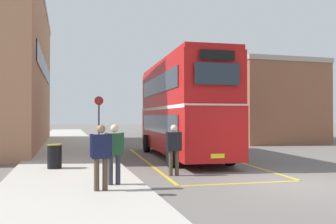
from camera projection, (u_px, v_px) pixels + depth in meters
The scene contains 12 objects.
ground_plane at pixel (167, 146), 24.73m from camera, with size 135.60×135.60×0.00m, color #66605B.
sidewalk_left at pixel (68, 145), 25.26m from camera, with size 4.00×57.60×0.14m, color #B2ADA3.
brick_building_left at pixel (2, 72), 24.32m from camera, with size 5.52×19.67×10.13m.
depot_building_right at pixel (249, 104), 31.86m from camera, with size 6.97×12.90×6.37m.
double_decker_bus at pixel (182, 107), 17.94m from camera, with size 3.21×10.21×4.75m.
single_deck_bus at pixel (165, 120), 39.24m from camera, with size 3.12×8.86×3.02m.
pedestrian_boarding at pixel (174, 146), 12.52m from camera, with size 0.59×0.25×1.77m.
pedestrian_waiting_near at pixel (114, 150), 10.16m from camera, with size 0.57×0.28×1.69m.
pedestrian_waiting_far at pixel (101, 152), 9.33m from camera, with size 0.57×0.26×1.71m.
litter_bin at pixel (55, 156), 13.31m from camera, with size 0.54×0.54×0.90m.
bus_stop_sign at pixel (99, 120), 18.02m from camera, with size 0.44×0.10×2.92m.
bay_marking_yellow at pixel (194, 162), 16.08m from camera, with size 4.84×12.32×0.01m.
Camera 1 is at (-6.70, -9.43, 2.06)m, focal length 38.63 mm.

